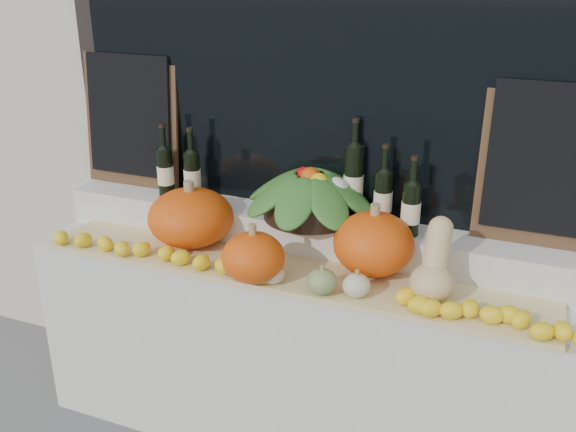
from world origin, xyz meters
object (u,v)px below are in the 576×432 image
Objects in this scene: produce_bowl at (310,193)px; wine_bottle_tall at (353,181)px; butternut_squash at (434,269)px; pumpkin_left at (191,217)px; pumpkin_right at (374,244)px.

produce_bowl is 0.19m from wine_bottle_tall.
butternut_squash is 0.50× the size of produce_bowl.
wine_bottle_tall is (0.65, 0.24, 0.17)m from pumpkin_left.
produce_bowl is (-0.58, 0.26, 0.12)m from butternut_squash.
produce_bowl reaches higher than pumpkin_right.
pumpkin_right is at bearing -54.11° from wine_bottle_tall.
pumpkin_right is at bearing -24.26° from produce_bowl.
wine_bottle_tall is (-0.15, 0.21, 0.17)m from pumpkin_right.
butternut_squash is (0.26, -0.12, -0.01)m from pumpkin_right.
pumpkin_left is at bearing 175.31° from butternut_squash.
butternut_squash is 0.70× the size of wine_bottle_tall.
butternut_squash reaches higher than pumpkin_right.
butternut_squash is at bearing -38.68° from wine_bottle_tall.
pumpkin_left is at bearing -177.81° from pumpkin_right.
pumpkin_right is (0.80, 0.03, 0.00)m from pumpkin_left.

